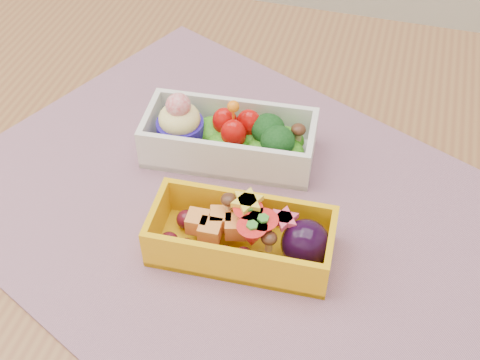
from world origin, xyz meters
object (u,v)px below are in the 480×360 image
(table, at_px, (246,242))
(placemat, at_px, (232,206))
(bento_yellow, at_px, (245,236))
(bento_white, at_px, (228,137))

(table, xyz_separation_m, placemat, (-0.01, -0.04, 0.10))
(table, distance_m, bento_yellow, 0.16)
(bento_white, height_order, bento_yellow, bento_white)
(placemat, distance_m, bento_yellow, 0.07)
(bento_white, xyz_separation_m, bento_yellow, (0.06, -0.13, -0.00))
(placemat, height_order, bento_white, bento_white)
(table, distance_m, bento_white, 0.14)
(placemat, xyz_separation_m, bento_white, (-0.03, 0.08, 0.03))
(table, distance_m, placemat, 0.11)
(bento_white, bearing_deg, placemat, -75.51)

